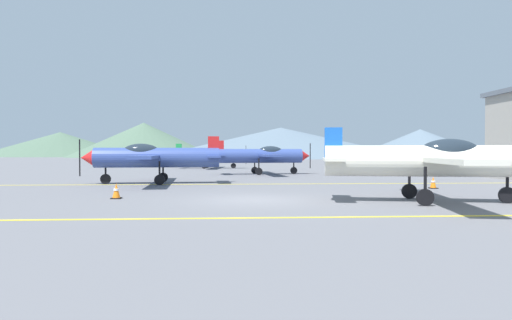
{
  "coord_description": "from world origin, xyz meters",
  "views": [
    {
      "loc": [
        -0.84,
        -15.52,
        1.77
      ],
      "look_at": [
        0.9,
        14.0,
        1.2
      ],
      "focal_mm": 29.66,
      "sensor_mm": 36.0,
      "label": 1
    }
  ],
  "objects_px": {
    "airplane_near": "(432,160)",
    "traffic_cone_side": "(116,191)",
    "traffic_cone_front": "(433,183)",
    "airplane_back": "(210,154)",
    "airplane_mid": "(152,157)",
    "airplane_far": "(263,155)"
  },
  "relations": [
    {
      "from": "traffic_cone_front",
      "to": "traffic_cone_side",
      "type": "bearing_deg",
      "value": -165.64
    },
    {
      "from": "traffic_cone_side",
      "to": "airplane_back",
      "type": "bearing_deg",
      "value": 85.92
    },
    {
      "from": "airplane_far",
      "to": "traffic_cone_side",
      "type": "bearing_deg",
      "value": -111.91
    },
    {
      "from": "airplane_far",
      "to": "airplane_back",
      "type": "height_order",
      "value": "same"
    },
    {
      "from": "airplane_near",
      "to": "airplane_far",
      "type": "distance_m",
      "value": 19.34
    },
    {
      "from": "traffic_cone_front",
      "to": "airplane_near",
      "type": "bearing_deg",
      "value": -116.76
    },
    {
      "from": "traffic_cone_front",
      "to": "traffic_cone_side",
      "type": "xyz_separation_m",
      "value": [
        -14.08,
        -3.6,
        0.0
      ]
    },
    {
      "from": "airplane_mid",
      "to": "traffic_cone_front",
      "type": "xyz_separation_m",
      "value": [
        14.12,
        -3.94,
        -1.2
      ]
    },
    {
      "from": "airplane_near",
      "to": "traffic_cone_side",
      "type": "distance_m",
      "value": 11.56
    },
    {
      "from": "airplane_near",
      "to": "airplane_far",
      "type": "xyz_separation_m",
      "value": [
        -4.51,
        18.8,
        0.0
      ]
    },
    {
      "from": "traffic_cone_side",
      "to": "traffic_cone_front",
      "type": "bearing_deg",
      "value": 14.36
    },
    {
      "from": "airplane_mid",
      "to": "traffic_cone_side",
      "type": "relative_size",
      "value": 15.01
    },
    {
      "from": "airplane_near",
      "to": "traffic_cone_side",
      "type": "height_order",
      "value": "airplane_near"
    },
    {
      "from": "traffic_cone_front",
      "to": "traffic_cone_side",
      "type": "distance_m",
      "value": 14.53
    },
    {
      "from": "airplane_far",
      "to": "airplane_back",
      "type": "relative_size",
      "value": 1.0
    },
    {
      "from": "traffic_cone_front",
      "to": "airplane_far",
      "type": "bearing_deg",
      "value": 118.35
    },
    {
      "from": "airplane_near",
      "to": "airplane_mid",
      "type": "height_order",
      "value": "same"
    },
    {
      "from": "airplane_back",
      "to": "traffic_cone_front",
      "type": "xyz_separation_m",
      "value": [
        11.98,
        -25.8,
        -1.2
      ]
    },
    {
      "from": "airplane_near",
      "to": "traffic_cone_side",
      "type": "relative_size",
      "value": 15.0
    },
    {
      "from": "airplane_mid",
      "to": "airplane_back",
      "type": "xyz_separation_m",
      "value": [
        2.14,
        21.86,
        0.0
      ]
    },
    {
      "from": "traffic_cone_front",
      "to": "airplane_back",
      "type": "bearing_deg",
      "value": 114.91
    },
    {
      "from": "airplane_near",
      "to": "airplane_mid",
      "type": "xyz_separation_m",
      "value": [
        -11.4,
        9.34,
        0.0
      ]
    }
  ]
}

